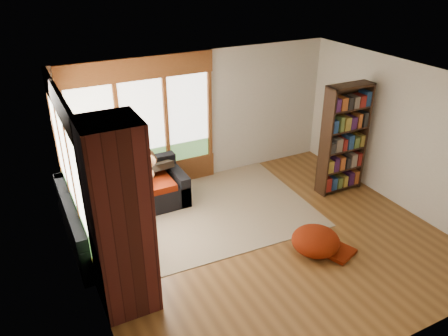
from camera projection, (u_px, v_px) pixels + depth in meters
name	position (u px, v px, depth m)	size (l,w,h in m)	color
floor	(267.00, 239.00, 7.15)	(5.50, 5.50, 0.00)	brown
ceiling	(276.00, 84.00, 5.98)	(5.50, 5.50, 0.00)	white
wall_back	(202.00, 117.00, 8.55)	(5.50, 0.04, 2.60)	silver
wall_front	(400.00, 264.00, 4.58)	(5.50, 0.04, 2.60)	silver
wall_left	(85.00, 213.00, 5.45)	(0.04, 5.00, 2.60)	silver
wall_right	(403.00, 136.00, 7.68)	(0.04, 5.00, 2.60)	silver
windows_back	(143.00, 126.00, 8.02)	(2.82, 0.10, 1.90)	brown
windows_left	(70.00, 171.00, 6.39)	(0.10, 2.62, 1.90)	brown
roller_blind	(59.00, 126.00, 6.88)	(0.03, 0.72, 0.90)	#7F9260
brick_chimney	(120.00, 220.00, 5.31)	(0.70, 0.70, 2.60)	#471914
sectional_sofa	(120.00, 203.00, 7.57)	(2.20, 2.20, 0.80)	black
area_rug	(206.00, 210.00, 7.92)	(3.64, 2.79, 0.01)	beige
bookshelf	(344.00, 139.00, 8.18)	(0.91, 0.30, 2.12)	#331D11
pouf	(316.00, 240.00, 6.76)	(0.75, 0.75, 0.41)	maroon
dog_tan	(133.00, 172.00, 7.52)	(1.12, 0.89, 0.55)	brown
dog_brindle	(113.00, 193.00, 7.01)	(0.69, 0.83, 0.40)	black
throw_pillows	(117.00, 175.00, 7.48)	(1.98, 1.68, 0.45)	black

